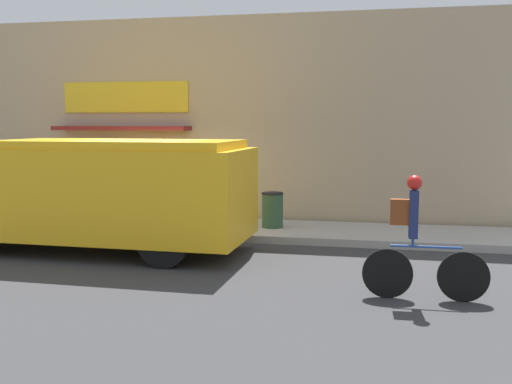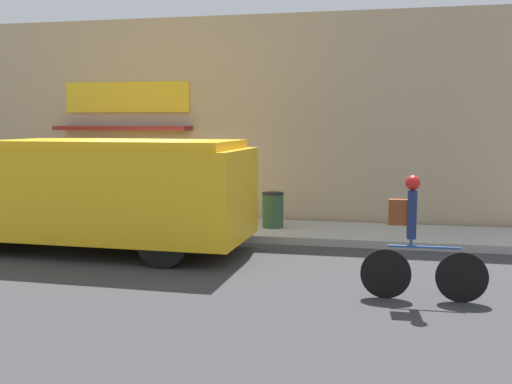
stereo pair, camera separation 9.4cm
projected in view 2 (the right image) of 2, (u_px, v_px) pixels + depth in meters
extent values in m
plane|color=#38383A|center=(143.00, 239.00, 12.89)|extent=(70.00, 70.00, 0.00)
cube|color=#ADAAA3|center=(161.00, 226.00, 13.93)|extent=(28.00, 2.18, 0.16)
cube|color=tan|center=(178.00, 121.00, 14.90)|extent=(17.07, 0.18, 5.03)
cube|color=gold|center=(127.00, 97.00, 15.00)|extent=(3.29, 0.05, 0.76)
cube|color=maroon|center=(122.00, 128.00, 14.80)|extent=(3.46, 0.64, 0.10)
cube|color=yellow|center=(119.00, 192.00, 11.45)|extent=(5.01, 2.36, 1.68)
cube|color=yellow|center=(117.00, 144.00, 11.34)|extent=(4.61, 2.18, 0.16)
cube|color=red|center=(90.00, 180.00, 13.08)|extent=(0.03, 0.44, 0.44)
cylinder|color=black|center=(32.00, 216.00, 13.06)|extent=(0.92, 0.28, 0.91)
cylinder|color=black|center=(200.00, 223.00, 12.16)|extent=(0.92, 0.28, 0.91)
cylinder|color=black|center=(163.00, 241.00, 10.30)|extent=(0.92, 0.28, 0.91)
cylinder|color=black|center=(462.00, 277.00, 8.29)|extent=(0.71, 0.05, 0.71)
cylinder|color=black|center=(386.00, 274.00, 8.49)|extent=(0.71, 0.05, 0.71)
cylinder|color=#234793|center=(424.00, 247.00, 8.35)|extent=(0.98, 0.05, 0.04)
cylinder|color=#234793|center=(411.00, 242.00, 8.37)|extent=(0.04, 0.04, 0.12)
cube|color=navy|center=(412.00, 215.00, 8.33)|extent=(0.12, 0.20, 0.67)
sphere|color=red|center=(413.00, 183.00, 8.28)|extent=(0.21, 0.21, 0.21)
cube|color=brown|center=(398.00, 212.00, 8.36)|extent=(0.26, 0.14, 0.36)
cylinder|color=#2D5138|center=(273.00, 211.00, 13.34)|extent=(0.47, 0.47, 0.74)
cylinder|color=black|center=(273.00, 193.00, 13.29)|extent=(0.48, 0.48, 0.04)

